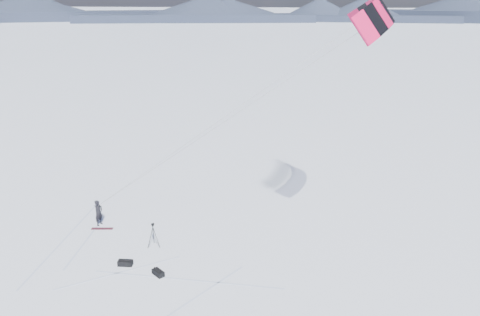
% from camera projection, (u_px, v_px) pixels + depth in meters
% --- Properties ---
extents(ground, '(1800.00, 1800.00, 0.00)m').
position_uv_depth(ground, '(114.00, 252.00, 26.86)').
color(ground, white).
extents(horizon_hills, '(704.00, 704.00, 8.41)m').
position_uv_depth(horizon_hills, '(109.00, 198.00, 25.78)').
color(horizon_hills, black).
rests_on(horizon_hills, ground).
extents(snow_tracks, '(13.93, 10.25, 0.01)m').
position_uv_depth(snow_tracks, '(89.00, 252.00, 26.88)').
color(snow_tracks, '#ADB9D6').
rests_on(snow_tracks, ground).
extents(snowkiter, '(0.50, 0.68, 1.70)m').
position_uv_depth(snowkiter, '(100.00, 225.00, 30.11)').
color(snowkiter, black).
rests_on(snowkiter, ground).
extents(snowboard, '(1.38, 0.56, 0.04)m').
position_uv_depth(snowboard, '(102.00, 229.00, 29.56)').
color(snowboard, maroon).
rests_on(snowboard, ground).
extents(tripod, '(0.68, 0.72, 1.47)m').
position_uv_depth(tripod, '(153.00, 232.00, 27.20)').
color(tripod, black).
rests_on(tripod, ground).
extents(gear_bag_a, '(0.84, 0.49, 0.35)m').
position_uv_depth(gear_bag_a, '(125.00, 263.00, 25.46)').
color(gear_bag_a, black).
rests_on(gear_bag_a, ground).
extents(gear_bag_b, '(0.81, 0.71, 0.34)m').
position_uv_depth(gear_bag_b, '(158.00, 273.00, 24.56)').
color(gear_bag_b, black).
rests_on(gear_bag_b, ground).
extents(power_kite, '(17.20, 6.65, 12.64)m').
position_uv_depth(power_kite, '(373.00, 17.00, 23.01)').
color(power_kite, '#C31244').
rests_on(power_kite, ground).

